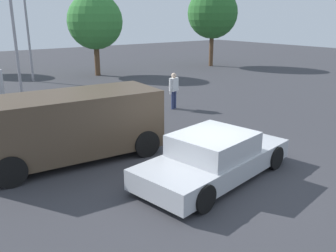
% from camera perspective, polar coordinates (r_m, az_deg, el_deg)
% --- Properties ---
extents(ground_plane, '(80.00, 80.00, 0.00)m').
position_cam_1_polar(ground_plane, '(9.52, 6.38, -8.00)').
color(ground_plane, '#38383D').
extents(sedan_foreground, '(4.78, 2.54, 1.21)m').
position_cam_1_polar(sedan_foreground, '(9.29, 7.37, -4.95)').
color(sedan_foreground, '#B7BABF').
rests_on(sedan_foreground, ground_plane).
extents(dog, '(0.45, 0.53, 0.44)m').
position_cam_1_polar(dog, '(12.31, 7.92, -0.76)').
color(dog, olive).
rests_on(dog, ground_plane).
extents(suv_dark, '(5.12, 2.53, 1.94)m').
position_cam_1_polar(suv_dark, '(10.60, -15.03, 0.31)').
color(suv_dark, '#4C3D2D').
rests_on(suv_dark, ground_plane).
extents(pedestrian, '(0.55, 0.35, 1.62)m').
position_cam_1_polar(pedestrian, '(16.03, 0.92, 6.10)').
color(pedestrian, navy).
rests_on(pedestrian, ground_plane).
extents(light_post_mid, '(0.44, 0.44, 6.49)m').
position_cam_1_polar(light_post_mid, '(24.42, -21.70, 16.85)').
color(light_post_mid, gray).
rests_on(light_post_mid, ground_plane).
extents(light_post_far, '(0.44, 0.44, 5.39)m').
position_cam_1_polar(light_post_far, '(18.93, -23.40, 14.93)').
color(light_post_far, gray).
rests_on(light_post_far, ground_plane).
extents(tree_back_left, '(3.74, 3.74, 5.52)m').
position_cam_1_polar(tree_back_left, '(25.73, -11.53, 15.94)').
color(tree_back_left, brown).
rests_on(tree_back_left, ground_plane).
extents(tree_far_right, '(4.02, 4.02, 6.24)m').
position_cam_1_polar(tree_far_right, '(30.41, 7.08, 17.35)').
color(tree_far_right, brown).
rests_on(tree_far_right, ground_plane).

